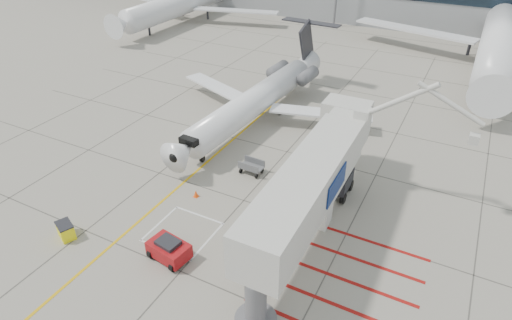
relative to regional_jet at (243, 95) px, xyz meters
The scene contains 10 objects.
ground_plane 15.26m from the regional_jet, 68.55° to the right, with size 260.00×260.00×0.00m, color #9C9586.
regional_jet is the anchor object (origin of this frame).
jet_bridge 16.34m from the regional_jet, 47.18° to the right, with size 9.50×20.05×8.02m, color silver, non-canonical shape.
pushback_tug 17.88m from the regional_jet, 76.47° to the right, with size 2.59×1.62×1.51m, color #A50F14, non-canonical shape.
spill_bin 19.31m from the regional_jet, 99.74° to the right, with size 1.30×0.87×1.13m, color #FEF10E, non-canonical shape.
baggage_cart 8.10m from the regional_jet, 56.16° to the right, with size 1.91×1.20×1.20m, color #595A5E, non-canonical shape.
ground_power_unit 14.59m from the regional_jet, 41.75° to the right, with size 2.65×1.55×2.10m, color white, non-canonical shape.
cone_nose 11.71m from the regional_jet, 80.02° to the right, with size 0.40×0.40×0.55m, color #FF4B0D.
cone_side 11.52m from the regional_jet, 45.62° to the right, with size 0.41×0.41×0.57m, color #FD4D0D.
bg_aircraft_c 38.32m from the regional_jet, 57.48° to the left, with size 39.26×43.62×13.09m, color silver, non-canonical shape.
Camera 1 is at (12.68, -18.28, 19.83)m, focal length 30.00 mm.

